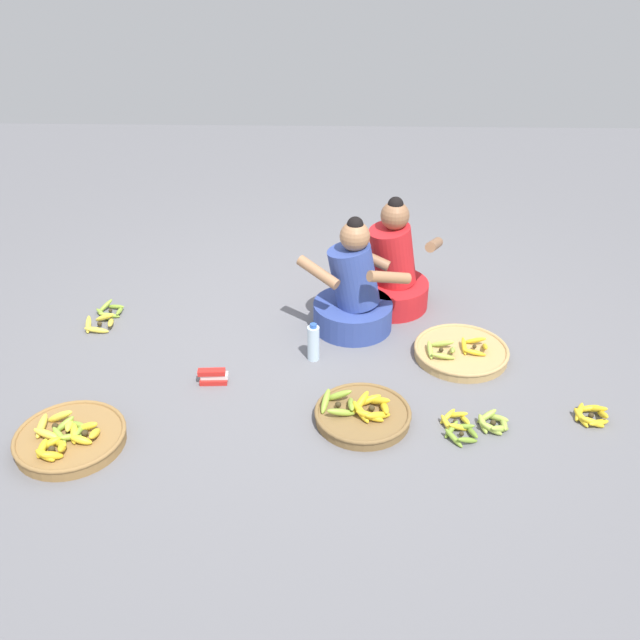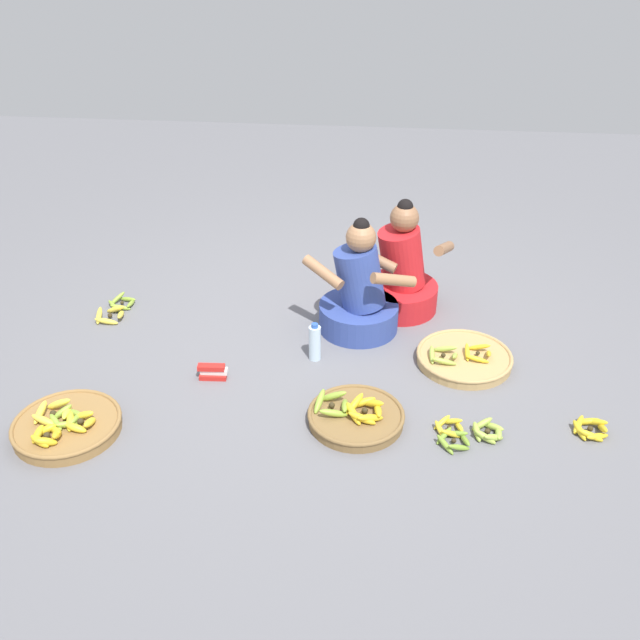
{
  "view_description": "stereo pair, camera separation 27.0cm",
  "coord_description": "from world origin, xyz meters",
  "px_view_note": "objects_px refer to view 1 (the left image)",
  "views": [
    {
      "loc": [
        0.1,
        -3.74,
        2.49
      ],
      "look_at": [
        0.0,
        -0.2,
        0.35
      ],
      "focal_mm": 40.02,
      "sensor_mm": 36.0,
      "label": 1
    },
    {
      "loc": [
        0.36,
        -3.73,
        2.49
      ],
      "look_at": [
        0.0,
        -0.2,
        0.35
      ],
      "focal_mm": 40.02,
      "sensor_mm": 36.0,
      "label": 2
    }
  ],
  "objects_px": {
    "loose_bananas_near_bicycle": "(591,415)",
    "water_bottle": "(313,343)",
    "banana_basket_back_left": "(362,414)",
    "vendor_woman_front": "(353,294)",
    "vendor_woman_behind": "(392,272)",
    "loose_bananas_front_left": "(104,318)",
    "banana_basket_mid_right": "(461,352)",
    "banana_basket_back_right": "(70,438)",
    "loose_bananas_near_vendor": "(475,425)",
    "packet_carton_stack": "(213,376)"
  },
  "relations": [
    {
      "from": "loose_bananas_front_left",
      "to": "packet_carton_stack",
      "type": "distance_m",
      "value": 1.08
    },
    {
      "from": "banana_basket_back_left",
      "to": "packet_carton_stack",
      "type": "height_order",
      "value": "banana_basket_back_left"
    },
    {
      "from": "vendor_woman_behind",
      "to": "loose_bananas_near_bicycle",
      "type": "xyz_separation_m",
      "value": [
        1.03,
        -1.23,
        -0.23
      ]
    },
    {
      "from": "loose_bananas_near_vendor",
      "to": "water_bottle",
      "type": "bearing_deg",
      "value": 143.86
    },
    {
      "from": "vendor_woman_front",
      "to": "vendor_woman_behind",
      "type": "relative_size",
      "value": 0.98
    },
    {
      "from": "banana_basket_mid_right",
      "to": "loose_bananas_front_left",
      "type": "relative_size",
      "value": 1.54
    },
    {
      "from": "banana_basket_back_left",
      "to": "loose_bananas_near_bicycle",
      "type": "bearing_deg",
      "value": 1.85
    },
    {
      "from": "banana_basket_back_left",
      "to": "banana_basket_back_right",
      "type": "xyz_separation_m",
      "value": [
        -1.53,
        -0.24,
        0.0
      ]
    },
    {
      "from": "vendor_woman_front",
      "to": "banana_basket_back_left",
      "type": "xyz_separation_m",
      "value": [
        0.04,
        -0.97,
        -0.21
      ]
    },
    {
      "from": "water_bottle",
      "to": "packet_carton_stack",
      "type": "xyz_separation_m",
      "value": [
        -0.58,
        -0.27,
        -0.07
      ]
    },
    {
      "from": "vendor_woman_behind",
      "to": "packet_carton_stack",
      "type": "height_order",
      "value": "vendor_woman_behind"
    },
    {
      "from": "banana_basket_back_left",
      "to": "loose_bananas_front_left",
      "type": "bearing_deg",
      "value": 149.75
    },
    {
      "from": "water_bottle",
      "to": "loose_bananas_near_bicycle",
      "type": "bearing_deg",
      "value": -19.63
    },
    {
      "from": "loose_bananas_near_bicycle",
      "to": "loose_bananas_near_vendor",
      "type": "xyz_separation_m",
      "value": [
        -0.65,
        -0.1,
        -0.0
      ]
    },
    {
      "from": "banana_basket_back_right",
      "to": "water_bottle",
      "type": "distance_m",
      "value": 1.5
    },
    {
      "from": "banana_basket_back_right",
      "to": "banana_basket_mid_right",
      "type": "bearing_deg",
      "value": 22.17
    },
    {
      "from": "vendor_woman_front",
      "to": "banana_basket_back_left",
      "type": "distance_m",
      "value": 1.0
    },
    {
      "from": "banana_basket_back_left",
      "to": "banana_basket_mid_right",
      "type": "height_order",
      "value": "banana_basket_back_left"
    },
    {
      "from": "loose_bananas_near_vendor",
      "to": "water_bottle",
      "type": "relative_size",
      "value": 1.55
    },
    {
      "from": "loose_bananas_near_bicycle",
      "to": "banana_basket_mid_right",
      "type": "bearing_deg",
      "value": 136.5
    },
    {
      "from": "banana_basket_back_left",
      "to": "loose_bananas_front_left",
      "type": "xyz_separation_m",
      "value": [
        -1.71,
        1.0,
        -0.01
      ]
    },
    {
      "from": "vendor_woman_behind",
      "to": "loose_bananas_front_left",
      "type": "xyz_separation_m",
      "value": [
        -1.93,
        -0.28,
        -0.23
      ]
    },
    {
      "from": "vendor_woman_front",
      "to": "loose_bananas_near_vendor",
      "type": "height_order",
      "value": "vendor_woman_front"
    },
    {
      "from": "banana_basket_mid_right",
      "to": "banana_basket_back_right",
      "type": "bearing_deg",
      "value": -157.83
    },
    {
      "from": "banana_basket_back_right",
      "to": "water_bottle",
      "type": "relative_size",
      "value": 2.29
    },
    {
      "from": "loose_bananas_front_left",
      "to": "vendor_woman_front",
      "type": "bearing_deg",
      "value": -0.81
    },
    {
      "from": "vendor_woman_front",
      "to": "loose_bananas_front_left",
      "type": "height_order",
      "value": "vendor_woman_front"
    },
    {
      "from": "vendor_woman_front",
      "to": "loose_bananas_near_bicycle",
      "type": "bearing_deg",
      "value": -35.76
    },
    {
      "from": "water_bottle",
      "to": "vendor_woman_behind",
      "type": "bearing_deg",
      "value": 53.06
    },
    {
      "from": "loose_bananas_front_left",
      "to": "banana_basket_back_right",
      "type": "bearing_deg",
      "value": -81.89
    },
    {
      "from": "packet_carton_stack",
      "to": "vendor_woman_front",
      "type": "bearing_deg",
      "value": 38.15
    },
    {
      "from": "banana_basket_back_right",
      "to": "vendor_woman_front",
      "type": "bearing_deg",
      "value": 39.24
    },
    {
      "from": "vendor_woman_front",
      "to": "banana_basket_back_left",
      "type": "bearing_deg",
      "value": -87.51
    },
    {
      "from": "loose_bananas_front_left",
      "to": "water_bottle",
      "type": "height_order",
      "value": "water_bottle"
    },
    {
      "from": "banana_basket_back_left",
      "to": "banana_basket_mid_right",
      "type": "xyz_separation_m",
      "value": [
        0.63,
        0.64,
        -0.0
      ]
    },
    {
      "from": "water_bottle",
      "to": "packet_carton_stack",
      "type": "bearing_deg",
      "value": -155.38
    },
    {
      "from": "loose_bananas_near_bicycle",
      "to": "water_bottle",
      "type": "relative_size",
      "value": 0.82
    },
    {
      "from": "banana_basket_mid_right",
      "to": "loose_bananas_near_bicycle",
      "type": "relative_size",
      "value": 2.82
    },
    {
      "from": "banana_basket_back_left",
      "to": "loose_bananas_near_bicycle",
      "type": "xyz_separation_m",
      "value": [
        1.25,
        0.04,
        -0.01
      ]
    },
    {
      "from": "vendor_woman_front",
      "to": "banana_basket_mid_right",
      "type": "distance_m",
      "value": 0.78
    },
    {
      "from": "banana_basket_mid_right",
      "to": "water_bottle",
      "type": "relative_size",
      "value": 2.33
    },
    {
      "from": "vendor_woman_front",
      "to": "loose_bananas_near_vendor",
      "type": "relative_size",
      "value": 2.01
    },
    {
      "from": "loose_bananas_near_bicycle",
      "to": "packet_carton_stack",
      "type": "bearing_deg",
      "value": 172.38
    },
    {
      "from": "banana_basket_back_right",
      "to": "loose_bananas_near_vendor",
      "type": "bearing_deg",
      "value": 4.89
    },
    {
      "from": "vendor_woman_behind",
      "to": "water_bottle",
      "type": "height_order",
      "value": "vendor_woman_behind"
    },
    {
      "from": "banana_basket_mid_right",
      "to": "banana_basket_back_right",
      "type": "distance_m",
      "value": 2.33
    },
    {
      "from": "vendor_woman_front",
      "to": "vendor_woman_behind",
      "type": "distance_m",
      "value": 0.4
    },
    {
      "from": "banana_basket_mid_right",
      "to": "loose_bananas_near_vendor",
      "type": "xyz_separation_m",
      "value": [
        -0.02,
        -0.7,
        -0.01
      ]
    },
    {
      "from": "loose_bananas_near_vendor",
      "to": "packet_carton_stack",
      "type": "distance_m",
      "value": 1.52
    },
    {
      "from": "banana_basket_back_left",
      "to": "water_bottle",
      "type": "bearing_deg",
      "value": 116.03
    }
  ]
}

